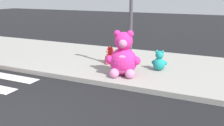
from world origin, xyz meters
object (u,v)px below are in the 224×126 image
at_px(plush_pink_large, 123,58).
at_px(plush_teal, 159,62).
at_px(sign_pole, 131,18).
at_px(plush_yellow, 126,57).
at_px(plush_red, 110,57).

distance_m(plush_pink_large, plush_teal, 1.34).
relative_size(sign_pole, plush_teal, 4.80).
bearing_deg(sign_pole, plush_teal, 23.88).
distance_m(sign_pole, plush_yellow, 1.72).
bearing_deg(plush_teal, sign_pole, -156.12).
distance_m(sign_pole, plush_pink_large, 1.29).
height_order(plush_teal, plush_red, plush_teal).
xyz_separation_m(plush_teal, plush_yellow, (-1.32, 0.37, -0.04)).
distance_m(sign_pole, plush_teal, 1.72).
distance_m(plush_pink_large, plush_yellow, 1.45).
bearing_deg(plush_pink_large, plush_yellow, 108.28).
bearing_deg(sign_pole, plush_pink_large, -90.20).
relative_size(plush_teal, plush_yellow, 1.20).
bearing_deg(plush_yellow, plush_red, -145.66).
relative_size(plush_pink_large, plush_red, 2.24).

